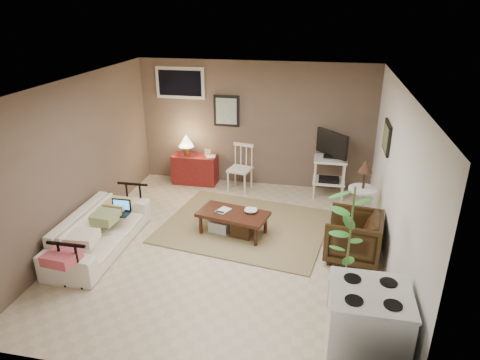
% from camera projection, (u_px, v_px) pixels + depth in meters
% --- Properties ---
extents(floor, '(5.00, 5.00, 0.00)m').
position_uv_depth(floor, '(226.00, 246.00, 6.38)').
color(floor, '#C1B293').
rests_on(floor, ground).
extents(art_back, '(0.50, 0.03, 0.60)m').
position_uv_depth(art_back, '(226.00, 111.00, 8.16)').
color(art_back, black).
extents(art_right, '(0.03, 0.60, 0.45)m').
position_uv_depth(art_right, '(387.00, 137.00, 6.34)').
color(art_right, black).
extents(window, '(0.96, 0.03, 0.60)m').
position_uv_depth(window, '(180.00, 83.00, 8.13)').
color(window, silver).
extents(rug, '(2.82, 2.40, 0.02)m').
position_uv_depth(rug, '(245.00, 226.00, 6.94)').
color(rug, '#9B8A5A').
rests_on(rug, floor).
extents(coffee_table, '(1.15, 0.76, 0.40)m').
position_uv_depth(coffee_table, '(233.00, 222.00, 6.63)').
color(coffee_table, '#3D1B10').
rests_on(coffee_table, floor).
extents(sofa, '(0.57, 1.96, 0.76)m').
position_uv_depth(sofa, '(99.00, 225.00, 6.20)').
color(sofa, white).
rests_on(sofa, floor).
extents(sofa_pillows, '(0.38, 1.86, 0.13)m').
position_uv_depth(sofa_pillows, '(93.00, 228.00, 5.95)').
color(sofa_pillows, '#F0DDC6').
rests_on(sofa_pillows, sofa).
extents(sofa_end_rails, '(0.53, 1.95, 0.66)m').
position_uv_depth(sofa_end_rails, '(106.00, 229.00, 6.20)').
color(sofa_end_rails, black).
rests_on(sofa_end_rails, floor).
extents(laptop, '(0.30, 0.22, 0.20)m').
position_uv_depth(laptop, '(120.00, 209.00, 6.42)').
color(laptop, black).
rests_on(laptop, sofa).
extents(red_console, '(0.87, 0.39, 1.01)m').
position_uv_depth(red_console, '(194.00, 167.00, 8.50)').
color(red_console, maroon).
rests_on(red_console, floor).
extents(spindle_chair, '(0.48, 0.48, 0.89)m').
position_uv_depth(spindle_chair, '(240.00, 169.00, 8.17)').
color(spindle_chair, silver).
rests_on(spindle_chair, floor).
extents(tv_stand, '(0.59, 0.58, 1.25)m').
position_uv_depth(tv_stand, '(330.00, 163.00, 7.81)').
color(tv_stand, silver).
rests_on(tv_stand, floor).
extents(side_table, '(0.44, 0.44, 1.19)m').
position_uv_depth(side_table, '(363.00, 187.00, 6.59)').
color(side_table, silver).
rests_on(side_table, floor).
extents(armchair, '(0.78, 0.82, 0.75)m').
position_uv_depth(armchair, '(353.00, 235.00, 5.96)').
color(armchair, black).
rests_on(armchair, floor).
extents(potted_plant, '(0.40, 0.40, 1.59)m').
position_uv_depth(potted_plant, '(349.00, 246.00, 4.78)').
color(potted_plant, gray).
rests_on(potted_plant, floor).
extents(stove, '(0.74, 0.69, 0.96)m').
position_uv_depth(stove, '(366.00, 333.00, 4.04)').
color(stove, silver).
rests_on(stove, floor).
extents(bowl, '(0.20, 0.06, 0.20)m').
position_uv_depth(bowl, '(251.00, 207.00, 6.54)').
color(bowl, '#3D1B10').
rests_on(bowl, coffee_table).
extents(book_table, '(0.16, 0.08, 0.23)m').
position_uv_depth(book_table, '(219.00, 203.00, 6.62)').
color(book_table, '#3D1B10').
rests_on(book_table, coffee_table).
extents(book_console, '(0.17, 0.05, 0.23)m').
position_uv_depth(book_console, '(207.00, 151.00, 8.29)').
color(book_console, '#3D1B10').
rests_on(book_console, red_console).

